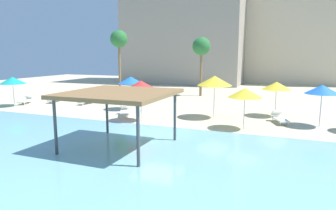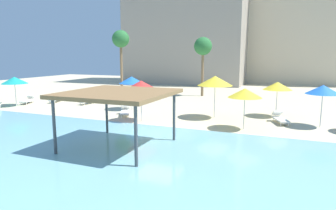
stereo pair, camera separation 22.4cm
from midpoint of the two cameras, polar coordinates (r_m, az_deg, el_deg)
The scene contains 19 objects.
ground_plane at distance 17.39m, azimuth -1.63°, elevation -5.27°, with size 80.00×80.00×0.00m, color beige.
lagoon_water at distance 12.99m, azimuth -11.32°, elevation -10.52°, with size 44.00×13.50×0.04m, color #7AB7C1.
shade_pavilion at distance 14.44m, azimuth -8.91°, elevation 1.90°, with size 4.77×4.77×2.70m.
beach_umbrella_teal_0 at distance 29.13m, azimuth -26.60°, elevation 4.17°, with size 2.16×2.16×2.54m.
beach_umbrella_blue_2 at distance 20.72m, azimuth 27.29°, elevation 2.57°, with size 2.03×2.03×2.60m.
beach_umbrella_yellow_3 at distance 18.42m, azimuth 14.53°, elevation 2.19°, with size 1.99×1.99×2.46m.
beach_umbrella_blue_4 at distance 24.56m, azimuth -6.57°, elevation 4.66°, with size 2.02×2.02×2.68m.
beach_umbrella_yellow_5 at distance 22.97m, azimuth 20.06°, elevation 3.37°, with size 2.02×2.02×2.50m.
beach_umbrella_red_6 at distance 20.11m, azimuth -4.74°, elevation 3.79°, with size 2.03×2.03×2.73m.
beach_umbrella_yellow_7 at distance 21.36m, azimuth 9.09°, elevation 4.49°, with size 2.42×2.42×2.95m.
lounge_chair_0 at distance 21.15m, azimuth 20.48°, elevation -2.29°, with size 1.25×1.98×0.74m.
lounge_chair_1 at distance 28.45m, azimuth -14.29°, elevation 0.89°, with size 0.83×1.95×0.74m.
lounge_chair_3 at distance 22.52m, azimuth -7.74°, elevation -1.09°, with size 1.43×1.95×0.74m.
lounge_chair_4 at distance 30.57m, azimuth -24.52°, elevation 0.90°, with size 1.28×1.98×0.74m.
lounge_chair_5 at distance 30.43m, azimuth -19.92°, elevation 1.16°, with size 1.12×1.99×0.74m.
palm_tree_0 at distance 34.67m, azimuth -8.65°, elevation 11.81°, with size 1.90×1.90×7.06m.
palm_tree_2 at distance 32.79m, azimuth 6.76°, elevation 10.62°, with size 1.90×1.90×6.23m.
hotel_block_0 at distance 49.38m, azimuth 3.99°, elevation 15.57°, with size 18.08×10.63×19.43m, color #9E9384.
hotel_block_1 at distance 52.20m, azimuth 23.27°, elevation 15.07°, with size 20.66×8.56×20.43m, color beige.
Camera 2 is at (7.01, -15.30, 4.41)m, focal length 32.59 mm.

